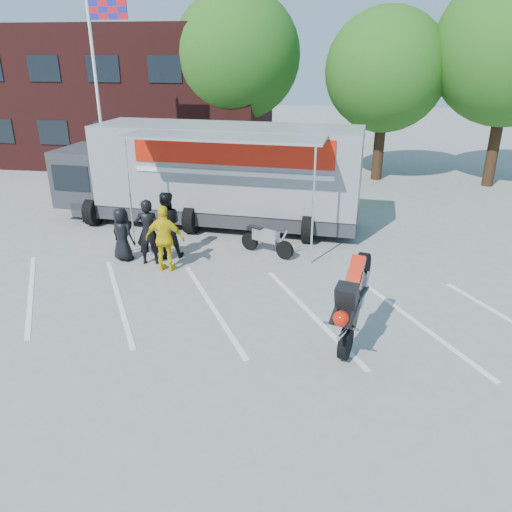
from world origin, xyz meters
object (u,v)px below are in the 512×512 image
(stunt_bike_rider, at_px, (354,341))
(spectator_leather_b, at_px, (148,232))
(tree_mid, at_px, (386,71))
(transporter_truck, at_px, (215,224))
(spectator_leather_a, at_px, (122,234))
(spectator_leather_c, at_px, (166,225))
(spectator_hivis, at_px, (165,239))
(flagpole, at_px, (101,71))
(tree_right, at_px, (511,48))
(parked_motorcycle, at_px, (267,254))
(tree_left, at_px, (237,56))

(stunt_bike_rider, bearing_deg, spectator_leather_b, 165.53)
(tree_mid, relative_size, transporter_truck, 0.70)
(spectator_leather_a, distance_m, spectator_leather_b, 0.88)
(spectator_leather_c, bearing_deg, spectator_hivis, 86.74)
(tree_mid, xyz_separation_m, stunt_bike_rider, (-1.41, -15.10, -4.94))
(flagpole, xyz_separation_m, stunt_bike_rider, (9.83, -10.10, -5.05))
(tree_right, height_order, transporter_truck, tree_right)
(flagpole, xyz_separation_m, tree_mid, (11.24, 5.00, -0.11))
(tree_right, xyz_separation_m, parked_motorcycle, (-8.93, -9.96, -5.88))
(spectator_leather_a, distance_m, spectator_hivis, 1.60)
(flagpole, distance_m, tree_left, 7.37)
(stunt_bike_rider, xyz_separation_m, spectator_hivis, (-5.15, 3.00, 0.95))
(spectator_leather_a, height_order, spectator_leather_b, spectator_leather_b)
(spectator_leather_a, height_order, spectator_leather_c, spectator_leather_c)
(spectator_leather_c, bearing_deg, tree_right, -158.15)
(flagpole, xyz_separation_m, parked_motorcycle, (7.32, -5.46, -5.05))
(transporter_truck, distance_m, spectator_hivis, 4.30)
(spectator_leather_a, bearing_deg, spectator_leather_c, -137.46)
(spectator_leather_a, bearing_deg, tree_left, -71.75)
(tree_left, relative_size, tree_right, 0.95)
(tree_right, bearing_deg, parked_motorcycle, -131.87)
(tree_left, distance_m, parked_motorcycle, 13.11)
(flagpole, height_order, parked_motorcycle, flagpole)
(parked_motorcycle, distance_m, spectator_hivis, 3.24)
(flagpole, xyz_separation_m, transporter_truck, (5.10, -2.92, -5.05))
(stunt_bike_rider, height_order, spectator_leather_a, spectator_leather_a)
(spectator_hivis, bearing_deg, parked_motorcycle, -148.49)
(parked_motorcycle, bearing_deg, spectator_leather_c, 129.45)
(transporter_truck, xyz_separation_m, spectator_leather_b, (-1.06, -3.76, 0.97))
(tree_right, distance_m, spectator_hivis, 17.10)
(stunt_bike_rider, bearing_deg, spectator_hivis, 165.86)
(transporter_truck, distance_m, parked_motorcycle, 3.37)
(flagpole, distance_m, tree_mid, 12.31)
(tree_right, relative_size, stunt_bike_rider, 4.12)
(transporter_truck, relative_size, spectator_leather_c, 5.46)
(spectator_leather_c, xyz_separation_m, spectator_hivis, (0.29, -0.98, -0.05))
(tree_mid, distance_m, spectator_leather_b, 14.29)
(transporter_truck, xyz_separation_m, spectator_hivis, (-0.42, -4.18, 0.95))
(tree_left, height_order, tree_mid, tree_left)
(flagpole, bearing_deg, transporter_truck, -29.82)
(spectator_hivis, bearing_deg, tree_mid, -118.86)
(tree_left, distance_m, spectator_leather_a, 13.46)
(parked_motorcycle, relative_size, spectator_hivis, 1.00)
(flagpole, bearing_deg, spectator_leather_b, -58.84)
(tree_left, bearing_deg, spectator_leather_b, -90.93)
(spectator_leather_b, bearing_deg, tree_left, -102.58)
(tree_left, height_order, spectator_hivis, tree_left)
(tree_mid, distance_m, transporter_truck, 11.18)
(stunt_bike_rider, bearing_deg, tree_left, 125.18)
(tree_mid, height_order, transporter_truck, tree_mid)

